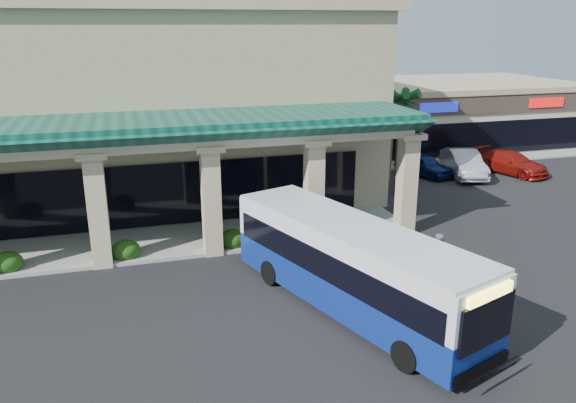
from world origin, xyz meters
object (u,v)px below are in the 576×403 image
object	(u,v)px
transit_bus	(352,268)
car_silver	(424,165)
pedestrian	(439,256)
car_red	(510,162)
car_white	(464,163)

from	to	relation	value
transit_bus	car_silver	distance (m)	19.12
pedestrian	car_red	size ratio (longest dim) A/B	0.37
car_red	transit_bus	bearing A→B (deg)	-159.99
pedestrian	car_silver	xyz separation A→B (m)	(7.17, 14.01, -0.22)
pedestrian	car_red	bearing A→B (deg)	-14.49
car_white	car_red	size ratio (longest dim) A/B	1.01
pedestrian	car_white	world-z (taller)	pedestrian
pedestrian	car_white	distance (m)	16.22
pedestrian	car_silver	distance (m)	15.74
transit_bus	car_white	world-z (taller)	transit_bus
car_silver	car_white	distance (m)	2.53
transit_bus	pedestrian	xyz separation A→B (m)	(4.18, 1.35, -0.62)
car_white	car_red	world-z (taller)	car_white
car_silver	car_white	size ratio (longest dim) A/B	0.80
pedestrian	car_silver	bearing A→B (deg)	3.40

